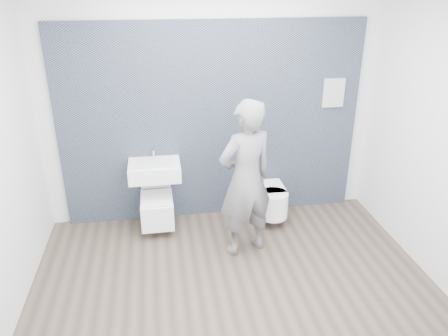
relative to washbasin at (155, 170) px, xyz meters
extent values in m
plane|color=brown|center=(0.72, -1.22, -0.76)|extent=(4.00, 4.00, 0.00)
plane|color=silver|center=(0.72, 0.28, 0.64)|extent=(4.00, 0.00, 4.00)
plane|color=silver|center=(0.72, -2.72, 0.64)|extent=(4.00, 0.00, 4.00)
plane|color=silver|center=(2.72, -1.22, 0.64)|extent=(0.00, 3.00, 3.00)
cube|color=black|center=(0.72, 0.25, -0.76)|extent=(3.60, 0.06, 2.40)
cube|color=white|center=(0.00, 0.00, -0.01)|extent=(0.60, 0.45, 0.18)
cube|color=silver|center=(0.00, -0.02, 0.08)|extent=(0.42, 0.30, 0.03)
cylinder|color=silver|center=(0.00, 0.16, 0.16)|extent=(0.02, 0.02, 0.15)
cylinder|color=silver|center=(0.00, 0.11, 0.22)|extent=(0.02, 0.10, 0.02)
cylinder|color=silver|center=(0.00, 0.20, -0.15)|extent=(0.04, 0.04, 0.12)
cube|color=white|center=(0.00, -0.05, -0.50)|extent=(0.38, 0.55, 0.32)
cylinder|color=silver|center=(0.00, -0.09, -0.35)|extent=(0.27, 0.27, 0.03)
cube|color=white|center=(0.00, -0.09, -0.33)|extent=(0.36, 0.44, 0.02)
cube|color=white|center=(0.00, 0.08, -0.14)|extent=(0.36, 0.20, 0.36)
cube|color=silver|center=(0.00, 0.19, -0.62)|extent=(0.10, 0.06, 0.08)
cube|color=white|center=(1.40, 0.02, -0.49)|extent=(0.36, 0.42, 0.30)
cylinder|color=white|center=(1.40, -0.19, -0.49)|extent=(0.36, 0.36, 0.30)
cube|color=white|center=(1.40, -0.01, -0.32)|extent=(0.34, 0.40, 0.03)
cylinder|color=white|center=(1.40, -0.21, -0.32)|extent=(0.34, 0.34, 0.03)
cube|color=silver|center=(1.40, 0.19, -0.60)|extent=(0.10, 0.06, 0.08)
cube|color=white|center=(2.20, 0.21, -0.76)|extent=(0.26, 0.03, 0.35)
imported|color=slate|center=(0.95, -0.66, 0.11)|extent=(0.74, 0.61, 1.74)
camera|label=1|loc=(0.06, -4.71, 2.06)|focal=35.00mm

